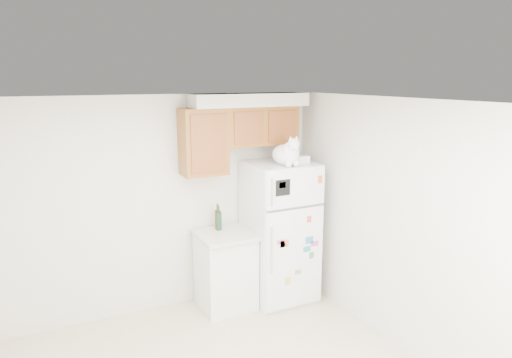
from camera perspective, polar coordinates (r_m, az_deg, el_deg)
room_shell at (r=3.64m, az=-3.70°, el=-3.52°), size 3.84×4.04×2.52m
refrigerator at (r=5.58m, az=3.00°, el=-6.57°), size 0.76×0.78×1.70m
base_counter at (r=5.50m, az=-3.85°, el=-11.20°), size 0.64×0.64×0.92m
cat at (r=5.19m, az=3.97°, el=3.18°), size 0.35×0.51×0.36m
storage_box_back at (r=5.51m, az=3.57°, el=2.86°), size 0.20×0.16×0.10m
storage_box_front at (r=5.33m, az=5.79°, el=2.44°), size 0.16×0.13×0.09m
bottle_green at (r=5.38m, az=-4.69°, el=-4.86°), size 0.07×0.07×0.30m
bottle_amber at (r=5.44m, az=-4.82°, el=-4.63°), size 0.07×0.07×0.30m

